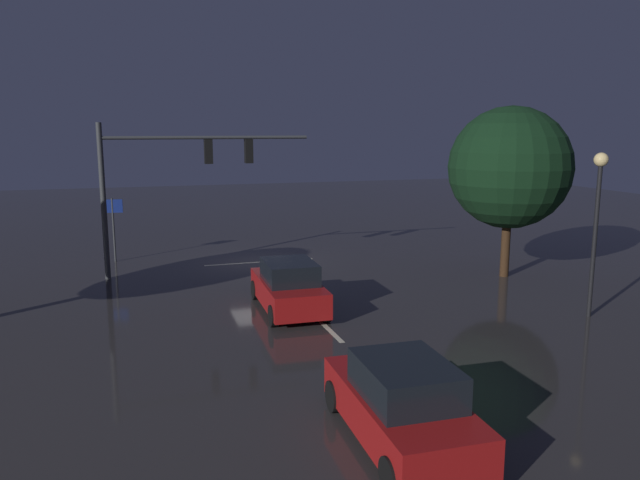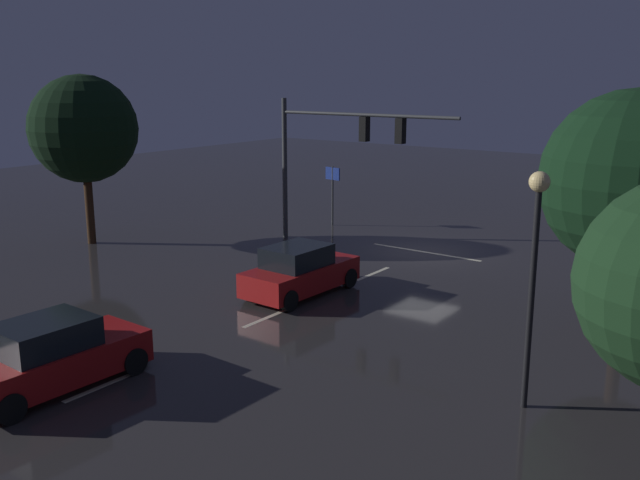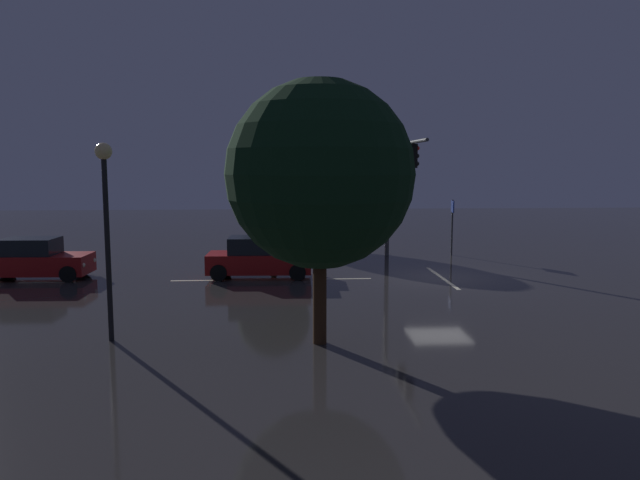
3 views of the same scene
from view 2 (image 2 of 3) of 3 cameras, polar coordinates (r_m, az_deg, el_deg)
ground_plane at (r=29.59m, az=8.41°, el=-1.01°), size 80.00×80.00×0.00m
traffic_signal_assembly at (r=29.83m, az=1.35°, el=7.81°), size 8.50×0.47×6.23m
lane_dash_far at (r=26.23m, az=4.29°, el=-2.74°), size 0.16×2.20×0.01m
lane_dash_mid at (r=21.61m, az=-4.24°, el=-6.25°), size 0.16×2.20×0.01m
lane_dash_near at (r=17.82m, az=-17.09°, el=-11.18°), size 0.16×2.20×0.01m
stop_bar at (r=29.68m, az=8.49°, el=-0.97°), size 5.00×0.16×0.01m
car_approaching at (r=23.55m, az=-1.63°, el=-2.55°), size 2.02×4.42×1.70m
car_distant at (r=17.77m, az=-20.81°, el=-8.77°), size 2.01×4.41×1.70m
street_lamp_left_kerb at (r=15.50m, az=16.99°, el=-0.52°), size 0.44×0.44×5.26m
route_sign at (r=34.29m, az=1.03°, el=4.62°), size 0.90×0.20×2.90m
tree_right_near at (r=31.80m, az=-18.57°, el=8.49°), size 4.56×4.56×7.25m
tree_left_far at (r=20.50m, az=23.96°, el=4.38°), size 4.87×4.87×6.89m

